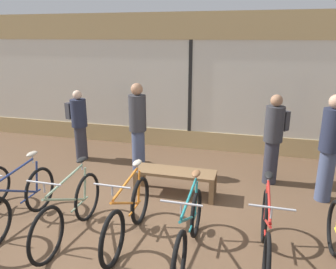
{
  "coord_description": "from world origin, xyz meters",
  "views": [
    {
      "loc": [
        1.48,
        -3.85,
        2.7
      ],
      "look_at": [
        0.0,
        1.69,
        0.95
      ],
      "focal_mm": 35.0,
      "sensor_mm": 36.0,
      "label": 1
    }
  ],
  "objects_px": {
    "bicycle_left": "(19,202)",
    "customer_mid_floor": "(138,127)",
    "bicycle_right": "(266,235)",
    "bicycle_center_left": "(70,211)",
    "bicycle_center_right": "(189,231)",
    "customer_near_bench": "(330,146)",
    "bicycle_center": "(128,215)",
    "customer_by_window": "(79,123)",
    "customer_near_rack": "(274,136)",
    "display_bench": "(175,175)"
  },
  "relations": [
    {
      "from": "bicycle_left",
      "to": "bicycle_center_left",
      "type": "height_order",
      "value": "bicycle_center_left"
    },
    {
      "from": "bicycle_center_left",
      "to": "customer_mid_floor",
      "type": "relative_size",
      "value": 0.96
    },
    {
      "from": "bicycle_right",
      "to": "customer_near_rack",
      "type": "xyz_separation_m",
      "value": [
        0.15,
        2.45,
        0.51
      ]
    },
    {
      "from": "bicycle_center_left",
      "to": "bicycle_center_right",
      "type": "distance_m",
      "value": 1.66
    },
    {
      "from": "bicycle_right",
      "to": "customer_by_window",
      "type": "bearing_deg",
      "value": 146.27
    },
    {
      "from": "bicycle_left",
      "to": "customer_mid_floor",
      "type": "height_order",
      "value": "customer_mid_floor"
    },
    {
      "from": "bicycle_center",
      "to": "customer_by_window",
      "type": "bearing_deg",
      "value": 129.73
    },
    {
      "from": "bicycle_center_left",
      "to": "bicycle_right",
      "type": "relative_size",
      "value": 0.98
    },
    {
      "from": "customer_near_rack",
      "to": "customer_mid_floor",
      "type": "distance_m",
      "value": 2.58
    },
    {
      "from": "customer_mid_floor",
      "to": "customer_near_bench",
      "type": "height_order",
      "value": "customer_mid_floor"
    },
    {
      "from": "customer_near_rack",
      "to": "customer_by_window",
      "type": "height_order",
      "value": "customer_near_rack"
    },
    {
      "from": "bicycle_left",
      "to": "bicycle_center_right",
      "type": "bearing_deg",
      "value": -1.04
    },
    {
      "from": "customer_near_bench",
      "to": "bicycle_right",
      "type": "bearing_deg",
      "value": -117.06
    },
    {
      "from": "customer_near_rack",
      "to": "customer_by_window",
      "type": "relative_size",
      "value": 1.08
    },
    {
      "from": "bicycle_center_right",
      "to": "bicycle_right",
      "type": "bearing_deg",
      "value": 7.2
    },
    {
      "from": "bicycle_left",
      "to": "display_bench",
      "type": "height_order",
      "value": "bicycle_left"
    },
    {
      "from": "bicycle_right",
      "to": "customer_near_bench",
      "type": "bearing_deg",
      "value": 62.94
    },
    {
      "from": "bicycle_center_left",
      "to": "display_bench",
      "type": "relative_size",
      "value": 1.25
    },
    {
      "from": "bicycle_left",
      "to": "display_bench",
      "type": "bearing_deg",
      "value": 38.63
    },
    {
      "from": "bicycle_center_left",
      "to": "customer_by_window",
      "type": "distance_m",
      "value": 3.12
    },
    {
      "from": "bicycle_right",
      "to": "customer_mid_floor",
      "type": "distance_m",
      "value": 3.36
    },
    {
      "from": "bicycle_center",
      "to": "bicycle_center_left",
      "type": "bearing_deg",
      "value": -170.54
    },
    {
      "from": "bicycle_center",
      "to": "customer_by_window",
      "type": "height_order",
      "value": "customer_by_window"
    },
    {
      "from": "bicycle_left",
      "to": "bicycle_right",
      "type": "relative_size",
      "value": 0.97
    },
    {
      "from": "bicycle_right",
      "to": "customer_near_rack",
      "type": "relative_size",
      "value": 1.05
    },
    {
      "from": "display_bench",
      "to": "customer_by_window",
      "type": "xyz_separation_m",
      "value": [
        -2.48,
        1.16,
        0.47
      ]
    },
    {
      "from": "bicycle_left",
      "to": "customer_near_rack",
      "type": "distance_m",
      "value": 4.4
    },
    {
      "from": "bicycle_center_left",
      "to": "display_bench",
      "type": "xyz_separation_m",
      "value": [
        1.09,
        1.6,
        -0.03
      ]
    },
    {
      "from": "bicycle_left",
      "to": "bicycle_center",
      "type": "bearing_deg",
      "value": 2.99
    },
    {
      "from": "bicycle_right",
      "to": "customer_mid_floor",
      "type": "bearing_deg",
      "value": 137.19
    },
    {
      "from": "bicycle_right",
      "to": "customer_by_window",
      "type": "height_order",
      "value": "customer_by_window"
    },
    {
      "from": "customer_near_rack",
      "to": "customer_by_window",
      "type": "xyz_separation_m",
      "value": [
        -4.1,
        0.19,
        -0.07
      ]
    },
    {
      "from": "bicycle_center_right",
      "to": "display_bench",
      "type": "height_order",
      "value": "bicycle_center_right"
    },
    {
      "from": "bicycle_center",
      "to": "customer_mid_floor",
      "type": "bearing_deg",
      "value": 106.38
    },
    {
      "from": "display_bench",
      "to": "customer_near_rack",
      "type": "relative_size",
      "value": 0.83
    },
    {
      "from": "customer_mid_floor",
      "to": "customer_near_bench",
      "type": "distance_m",
      "value": 3.44
    },
    {
      "from": "bicycle_right",
      "to": "display_bench",
      "type": "distance_m",
      "value": 2.1
    },
    {
      "from": "bicycle_center",
      "to": "bicycle_right",
      "type": "relative_size",
      "value": 0.95
    },
    {
      "from": "bicycle_center",
      "to": "bicycle_right",
      "type": "bearing_deg",
      "value": -0.52
    },
    {
      "from": "customer_by_window",
      "to": "bicycle_right",
      "type": "bearing_deg",
      "value": -33.73
    },
    {
      "from": "bicycle_center_right",
      "to": "customer_near_bench",
      "type": "distance_m",
      "value": 2.87
    },
    {
      "from": "bicycle_center",
      "to": "customer_near_bench",
      "type": "relative_size",
      "value": 0.93
    },
    {
      "from": "bicycle_center",
      "to": "customer_by_window",
      "type": "xyz_separation_m",
      "value": [
        -2.18,
        2.62,
        0.46
      ]
    },
    {
      "from": "bicycle_left",
      "to": "bicycle_center_right",
      "type": "distance_m",
      "value": 2.51
    },
    {
      "from": "customer_near_bench",
      "to": "customer_by_window",
      "type": "bearing_deg",
      "value": 172.02
    },
    {
      "from": "customer_near_bench",
      "to": "display_bench",
      "type": "bearing_deg",
      "value": -169.43
    },
    {
      "from": "customer_near_rack",
      "to": "customer_by_window",
      "type": "distance_m",
      "value": 4.11
    },
    {
      "from": "bicycle_right",
      "to": "bicycle_center_right",
      "type": "bearing_deg",
      "value": -172.8
    },
    {
      "from": "display_bench",
      "to": "customer_near_rack",
      "type": "distance_m",
      "value": 1.96
    },
    {
      "from": "bicycle_center_left",
      "to": "bicycle_center",
      "type": "relative_size",
      "value": 1.03
    }
  ]
}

